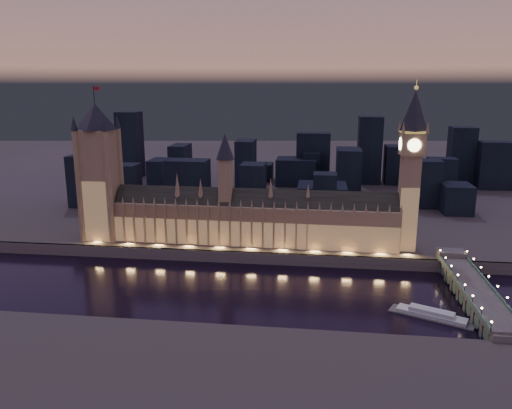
# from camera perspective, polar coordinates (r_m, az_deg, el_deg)

# --- Properties ---
(ground_plane) EXTENTS (2000.00, 2000.00, 0.00)m
(ground_plane) POSITION_cam_1_polar(r_m,az_deg,el_deg) (305.03, -2.26, -9.36)
(ground_plane) COLOR black
(ground_plane) RESTS_ON ground
(north_bank) EXTENTS (2000.00, 960.00, 8.00)m
(north_bank) POSITION_cam_1_polar(r_m,az_deg,el_deg) (806.52, 3.82, 5.38)
(north_bank) COLOR #3A382B
(north_bank) RESTS_ON ground
(embankment_wall) EXTENTS (2000.00, 2.50, 8.00)m
(embankment_wall) POSITION_cam_1_polar(r_m,az_deg,el_deg) (341.31, -1.13, -6.08)
(embankment_wall) COLOR #584452
(embankment_wall) RESTS_ON ground
(palace_of_westminster) EXTENTS (202.00, 23.62, 78.00)m
(palace_of_westminster) POSITION_cam_1_polar(r_m,az_deg,el_deg) (354.01, -0.42, -1.56)
(palace_of_westminster) COLOR #8C7B59
(palace_of_westminster) RESTS_ON north_bank
(victoria_tower) EXTENTS (31.68, 31.68, 109.52)m
(victoria_tower) POSITION_cam_1_polar(r_m,az_deg,el_deg) (377.73, -17.49, 4.32)
(victoria_tower) COLOR #8C7B59
(victoria_tower) RESTS_ON north_bank
(elizabeth_tower) EXTENTS (18.00, 18.00, 113.65)m
(elizabeth_tower) POSITION_cam_1_polar(r_m,az_deg,el_deg) (347.53, 17.32, 5.13)
(elizabeth_tower) COLOR #8C7B59
(elizabeth_tower) RESTS_ON north_bank
(westminster_bridge) EXTENTS (17.52, 113.00, 15.90)m
(westminster_bridge) POSITION_cam_1_polar(r_m,az_deg,el_deg) (308.59, 23.46, -9.06)
(westminster_bridge) COLOR #584452
(westminster_bridge) RESTS_ON ground
(river_boat) EXTENTS (43.15, 27.23, 4.50)m
(river_boat) POSITION_cam_1_polar(r_m,az_deg,el_deg) (282.44, 19.40, -11.79)
(river_boat) COLOR #584452
(river_boat) RESTS_ON ground
(city_backdrop) EXTENTS (468.44, 215.63, 78.90)m
(city_backdrop) POSITION_cam_1_polar(r_m,az_deg,el_deg) (530.33, 6.17, 3.94)
(city_backdrop) COLOR black
(city_backdrop) RESTS_ON north_bank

